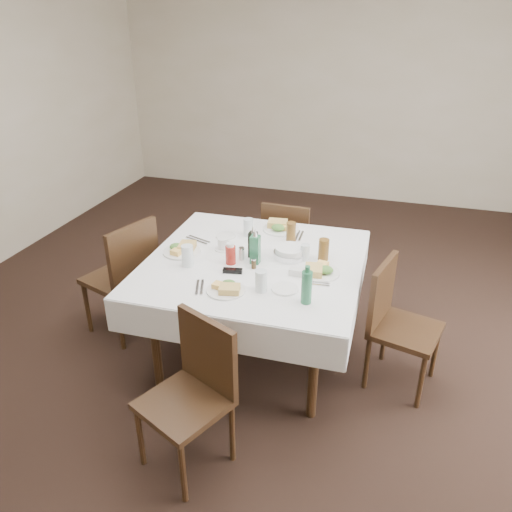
% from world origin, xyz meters
% --- Properties ---
extents(ground_plane, '(7.00, 7.00, 0.00)m').
position_xyz_m(ground_plane, '(0.00, 0.00, 0.00)').
color(ground_plane, black).
extents(room_shell, '(6.04, 7.04, 2.80)m').
position_xyz_m(room_shell, '(0.00, 0.00, 1.71)').
color(room_shell, '#B8AC8D').
rests_on(room_shell, ground).
extents(dining_table, '(1.46, 1.46, 0.76)m').
position_xyz_m(dining_table, '(-0.16, -0.09, 0.69)').
color(dining_table, black).
rests_on(dining_table, ground).
extents(chair_north, '(0.42, 0.42, 0.85)m').
position_xyz_m(chair_north, '(-0.14, 0.84, 0.49)').
color(chair_north, black).
rests_on(chair_north, ground).
extents(chair_south, '(0.54, 0.54, 0.86)m').
position_xyz_m(chair_south, '(-0.18, -1.07, 0.49)').
color(chair_south, black).
rests_on(chair_south, ground).
extents(chair_east, '(0.50, 0.50, 0.86)m').
position_xyz_m(chair_east, '(0.79, -0.09, 0.49)').
color(chair_east, black).
rests_on(chair_east, ground).
extents(chair_west, '(0.56, 0.56, 0.93)m').
position_xyz_m(chair_west, '(-1.14, -0.12, 0.53)').
color(chair_west, black).
rests_on(chair_west, ground).
extents(meal_north, '(0.28, 0.28, 0.06)m').
position_xyz_m(meal_north, '(-0.12, 0.45, 0.79)').
color(meal_north, white).
rests_on(meal_north, dining_table).
extents(meal_south, '(0.23, 0.23, 0.05)m').
position_xyz_m(meal_south, '(-0.19, -0.53, 0.78)').
color(meal_south, white).
rests_on(meal_south, dining_table).
extents(meal_east, '(0.27, 0.27, 0.06)m').
position_xyz_m(meal_east, '(0.29, -0.15, 0.78)').
color(meal_east, white).
rests_on(meal_east, dining_table).
extents(meal_west, '(0.26, 0.26, 0.06)m').
position_xyz_m(meal_west, '(-0.67, -0.12, 0.78)').
color(meal_west, white).
rests_on(meal_west, dining_table).
extents(side_plate_a, '(0.15, 0.15, 0.01)m').
position_xyz_m(side_plate_a, '(-0.47, 0.21, 0.77)').
color(side_plate_a, white).
rests_on(side_plate_a, dining_table).
extents(side_plate_b, '(0.16, 0.16, 0.01)m').
position_xyz_m(side_plate_b, '(0.14, -0.41, 0.77)').
color(side_plate_b, white).
rests_on(side_plate_b, dining_table).
extents(water_n, '(0.07, 0.07, 0.13)m').
position_xyz_m(water_n, '(-0.32, 0.28, 0.83)').
color(water_n, silver).
rests_on(water_n, dining_table).
extents(water_s, '(0.07, 0.07, 0.13)m').
position_xyz_m(water_s, '(0.00, -0.46, 0.83)').
color(water_s, silver).
rests_on(water_s, dining_table).
extents(water_e, '(0.06, 0.06, 0.11)m').
position_xyz_m(water_e, '(0.17, 0.02, 0.82)').
color(water_e, silver).
rests_on(water_e, dining_table).
extents(water_w, '(0.08, 0.08, 0.14)m').
position_xyz_m(water_w, '(-0.55, -0.29, 0.83)').
color(water_w, silver).
rests_on(water_w, dining_table).
extents(iced_tea_a, '(0.07, 0.07, 0.15)m').
position_xyz_m(iced_tea_a, '(0.01, 0.28, 0.83)').
color(iced_tea_a, brown).
rests_on(iced_tea_a, dining_table).
extents(iced_tea_b, '(0.07, 0.07, 0.15)m').
position_xyz_m(iced_tea_b, '(0.28, 0.06, 0.84)').
color(iced_tea_b, brown).
rests_on(iced_tea_b, dining_table).
extents(bread_basket, '(0.22, 0.22, 0.07)m').
position_xyz_m(bread_basket, '(0.06, 0.03, 0.80)').
color(bread_basket, silver).
rests_on(bread_basket, dining_table).
extents(oil_cruet_dark, '(0.05, 0.05, 0.23)m').
position_xyz_m(oil_cruet_dark, '(-0.18, -0.04, 0.86)').
color(oil_cruet_dark, black).
rests_on(oil_cruet_dark, dining_table).
extents(oil_cruet_green, '(0.06, 0.06, 0.25)m').
position_xyz_m(oil_cruet_green, '(-0.14, -0.12, 0.87)').
color(oil_cruet_green, '#2B724C').
rests_on(oil_cruet_green, dining_table).
extents(ketchup_bottle, '(0.07, 0.07, 0.15)m').
position_xyz_m(ketchup_bottle, '(-0.29, -0.18, 0.83)').
color(ketchup_bottle, '#A1221A').
rests_on(ketchup_bottle, dining_table).
extents(salt_shaker, '(0.04, 0.04, 0.09)m').
position_xyz_m(salt_shaker, '(-0.24, -0.10, 0.81)').
color(salt_shaker, white).
rests_on(salt_shaker, dining_table).
extents(pepper_shaker, '(0.03, 0.03, 0.07)m').
position_xyz_m(pepper_shaker, '(-0.13, -0.20, 0.80)').
color(pepper_shaker, '#44331B').
rests_on(pepper_shaker, dining_table).
extents(coffee_mug, '(0.13, 0.12, 0.09)m').
position_xyz_m(coffee_mug, '(-0.41, 0.00, 0.80)').
color(coffee_mug, white).
rests_on(coffee_mug, dining_table).
extents(sunglasses, '(0.13, 0.06, 0.03)m').
position_xyz_m(sunglasses, '(-0.24, -0.30, 0.78)').
color(sunglasses, black).
rests_on(sunglasses, dining_table).
extents(green_bottle, '(0.06, 0.06, 0.24)m').
position_xyz_m(green_bottle, '(0.29, -0.51, 0.87)').
color(green_bottle, '#2B724C').
rests_on(green_bottle, dining_table).
extents(sugar_caddy, '(0.09, 0.05, 0.04)m').
position_xyz_m(sugar_caddy, '(0.16, -0.21, 0.79)').
color(sugar_caddy, white).
rests_on(sugar_caddy, dining_table).
extents(cutlery_n, '(0.05, 0.18, 0.01)m').
position_xyz_m(cutlery_n, '(0.05, 0.38, 0.77)').
color(cutlery_n, silver).
rests_on(cutlery_n, dining_table).
extents(cutlery_s, '(0.10, 0.19, 0.01)m').
position_xyz_m(cutlery_s, '(-0.36, -0.54, 0.77)').
color(cutlery_s, silver).
rests_on(cutlery_s, dining_table).
extents(cutlery_e, '(0.17, 0.06, 0.01)m').
position_xyz_m(cutlery_e, '(0.30, -0.29, 0.77)').
color(cutlery_e, silver).
rests_on(cutlery_e, dining_table).
extents(cutlery_w, '(0.21, 0.12, 0.01)m').
position_xyz_m(cutlery_w, '(-0.64, 0.09, 0.77)').
color(cutlery_w, silver).
rests_on(cutlery_w, dining_table).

